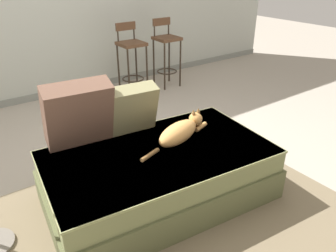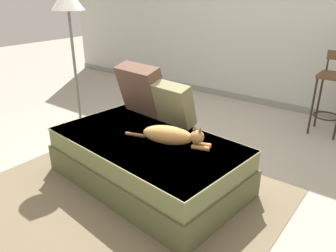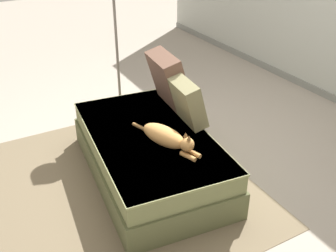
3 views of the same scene
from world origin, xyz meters
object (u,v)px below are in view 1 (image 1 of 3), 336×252
(cat, at_px, (181,131))
(bar_stool_near_window, at_px, (131,54))
(couch, at_px, (159,175))
(throw_pillow_corner, at_px, (78,114))
(bar_stool_by_doorway, at_px, (166,48))
(throw_pillow_middle, at_px, (132,109))

(cat, bearing_deg, bar_stool_near_window, 70.08)
(couch, bearing_deg, throw_pillow_corner, 134.74)
(cat, relative_size, bar_stool_near_window, 0.78)
(bar_stool_by_doorway, bearing_deg, throw_pillow_corner, -139.51)
(bar_stool_near_window, bearing_deg, bar_stool_by_doorway, 0.02)
(throw_pillow_middle, bearing_deg, throw_pillow_corner, 174.09)
(couch, bearing_deg, throw_pillow_middle, 90.41)
(throw_pillow_middle, distance_m, cat, 0.42)
(couch, distance_m, bar_stool_by_doorway, 2.60)
(bar_stool_near_window, bearing_deg, cat, -109.92)
(couch, xyz_separation_m, bar_stool_near_window, (0.96, 2.08, 0.34))
(bar_stool_near_window, bearing_deg, throw_pillow_corner, -129.70)
(throw_pillow_corner, distance_m, throw_pillow_middle, 0.42)
(throw_pillow_corner, bearing_deg, couch, -45.26)
(throw_pillow_corner, bearing_deg, bar_stool_near_window, 50.30)
(throw_pillow_middle, relative_size, bar_stool_near_window, 0.43)
(throw_pillow_corner, distance_m, bar_stool_by_doorway, 2.56)
(throw_pillow_corner, height_order, bar_stool_near_window, bar_stool_near_window)
(couch, distance_m, cat, 0.36)
(throw_pillow_middle, relative_size, cat, 0.55)
(couch, relative_size, throw_pillow_corner, 3.46)
(couch, bearing_deg, cat, 10.97)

